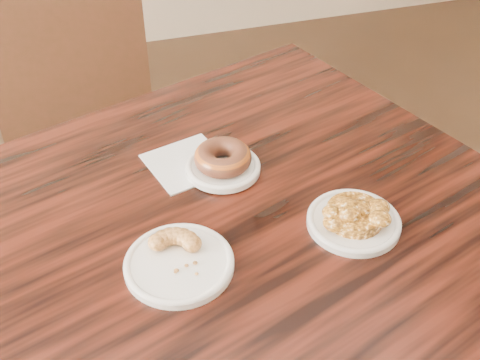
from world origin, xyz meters
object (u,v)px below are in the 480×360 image
object	(u,v)px
cafe_table	(251,351)
cruller_fragment	(178,255)
apple_fritter	(355,213)
chair_far	(82,106)
glazed_donut	(223,157)

from	to	relation	value
cafe_table	cruller_fragment	size ratio (longest dim) A/B	9.18
cafe_table	apple_fritter	size ratio (longest dim) A/B	7.04
chair_far	apple_fritter	size ratio (longest dim) A/B	6.39
cafe_table	glazed_donut	size ratio (longest dim) A/B	8.98
chair_far	glazed_donut	distance (m)	0.91
chair_far	glazed_donut	bearing A→B (deg)	111.22
cafe_table	apple_fritter	bearing A→B (deg)	-35.50
apple_fritter	cruller_fragment	size ratio (longest dim) A/B	1.30
glazed_donut	chair_far	bearing A→B (deg)	106.45
chair_far	apple_fritter	xyz separation A→B (m)	(0.42, -1.02, 0.33)
apple_fritter	glazed_donut	bearing A→B (deg)	130.22
cafe_table	chair_far	bearing A→B (deg)	85.77
glazed_donut	cruller_fragment	distance (m)	0.26
cafe_table	apple_fritter	xyz separation A→B (m)	(0.17, -0.05, 0.40)
apple_fritter	cafe_table	bearing A→B (deg)	163.18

